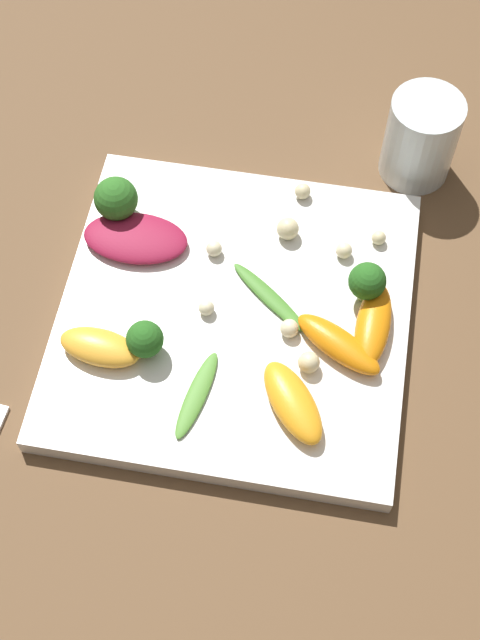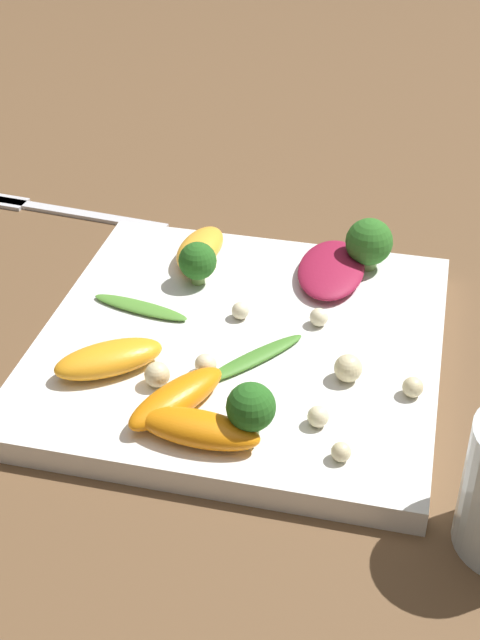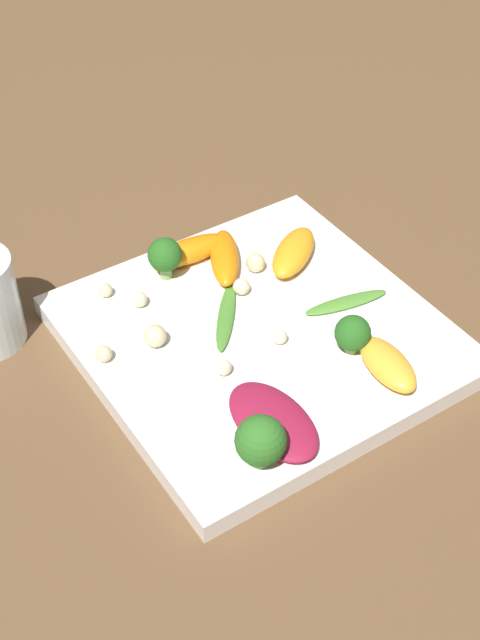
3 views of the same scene
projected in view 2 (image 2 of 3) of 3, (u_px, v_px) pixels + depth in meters
ground_plane at (240, 356)px, 0.65m from camera, size 2.40×2.40×0.00m
plate at (240, 346)px, 0.64m from camera, size 0.28×0.28×0.02m
fork at (53, 208)px, 0.83m from camera, size 0.03×0.18×0.01m
radicchio_leaf_0 at (331, 269)px, 0.70m from camera, size 0.09×0.05×0.01m
orange_segment_0 at (109, 359)px, 0.60m from camera, size 0.07×0.08×0.02m
orange_segment_1 at (200, 248)px, 0.72m from camera, size 0.07×0.04×0.02m
orange_segment_2 at (199, 429)px, 0.54m from camera, size 0.03×0.08×0.02m
orange_segment_3 at (176, 398)px, 0.57m from camera, size 0.08×0.06×0.02m
broccoli_floret_0 at (251, 408)px, 0.54m from camera, size 0.03×0.03×0.04m
broccoli_floret_1 at (198, 262)px, 0.68m from camera, size 0.03×0.03×0.03m
broccoli_floret_2 at (369, 243)px, 0.70m from camera, size 0.04×0.04×0.04m
arugula_sprig_0 at (254, 358)px, 0.61m from camera, size 0.08×0.06×0.01m
arugula_sprig_1 at (140, 307)px, 0.66m from camera, size 0.03×0.08×0.00m
macadamia_nut_0 at (206, 364)px, 0.60m from camera, size 0.01×0.01×0.01m
macadamia_nut_1 at (348, 368)px, 0.59m from camera, size 0.02×0.02×0.02m
macadamia_nut_2 at (413, 387)px, 0.58m from camera, size 0.01×0.01×0.01m
macadamia_nut_3 at (341, 452)px, 0.53m from camera, size 0.01×0.01×0.01m
macadamia_nut_4 at (318, 416)px, 0.55m from camera, size 0.01×0.01×0.01m
macadamia_nut_5 at (319, 317)px, 0.64m from camera, size 0.01×0.01×0.01m
macadamia_nut_6 at (240, 311)px, 0.65m from camera, size 0.01×0.01×0.01m
macadamia_nut_7 at (157, 375)px, 0.59m from camera, size 0.02×0.02×0.02m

